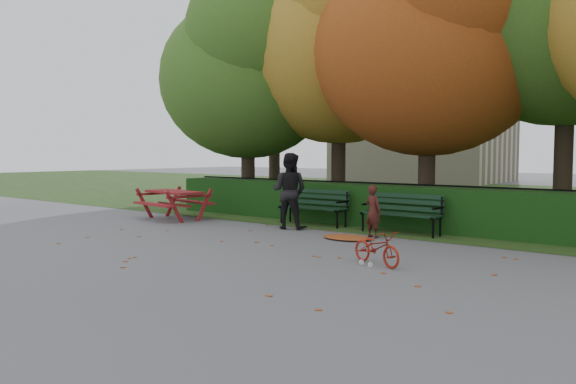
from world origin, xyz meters
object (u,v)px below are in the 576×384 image
Objects in this scene: tree_f at (277,51)px; tree_a at (250,65)px; tree_c at (437,32)px; picnic_table at (174,197)px; child at (373,211)px; tree_b at (345,31)px; bench_right at (403,210)px; adult at (289,191)px; bench_left at (315,204)px; bicycle at (377,248)px.

tree_a is at bearing -62.02° from tree_f.
tree_c is 0.87× the size of tree_f.
child reaches higher than picnic_table.
bench_right is (3.54, -3.04, -4.88)m from tree_b.
tree_f is (-4.69, 2.49, 0.29)m from tree_b.
bench_right is at bearing -174.23° from adult.
bench_left is at bearing -133.36° from tree_c.
tree_a is at bearing -10.34° from child.
tree_a reaches higher than picnic_table.
bicycle is (3.76, -2.47, -0.62)m from adult.
tree_b is 6.14m from adult.
tree_c is 5.31m from bench_left.
picnic_table is at bearing -85.79° from tree_a.
tree_a is 6.04m from tree_c.
tree_f is 9.95m from adult.
bench_left is 1.00× the size of bench_right.
tree_f is 5.10× the size of bench_right.
picnic_table is 5.87m from child.
tree_b reaches higher than bench_left.
bench_right is at bearing -40.67° from tree_b.
tree_b is 9.59m from bicycle.
tree_c reaches higher than picnic_table.
bench_left is at bearing -69.42° from tree_b.
adult is at bearing 15.10° from child.
picnic_table is (-6.04, -1.45, 0.08)m from bench_right.
picnic_table is at bearing 94.62° from bicycle.
tree_f reaches higher than bicycle.
bench_right is (0.27, -2.26, -4.30)m from tree_c.
tree_f reaches higher than child.
tree_f is 11.53m from child.
bench_left is at bearing 180.00° from bench_right.
bench_right is 1.01× the size of adult.
picnic_table is 7.63m from bicycle.
tree_a is at bearing 163.39° from bench_right.
bicycle is at bearing -69.10° from bench_right.
tree_b is at bearing -27.99° from tree_f.
child is at bearing -50.05° from tree_b.
tree_c reaches higher than bicycle.
tree_c is at bearing 96.70° from bench_right.
bicycle is (1.31, -3.44, -0.24)m from bench_right.
tree_c reaches higher than child.
tree_f reaches higher than bench_right.
tree_b is at bearing -35.49° from child.
tree_c is 8.66m from tree_f.
tree_b is 8.29× the size of bicycle.
bench_left is 0.90× the size of picnic_table.
tree_a is 3.74× the size of picnic_table.
tree_f is 5.10× the size of bench_left.
tree_a is 7.80m from child.
bench_right is 1.61× the size of child.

